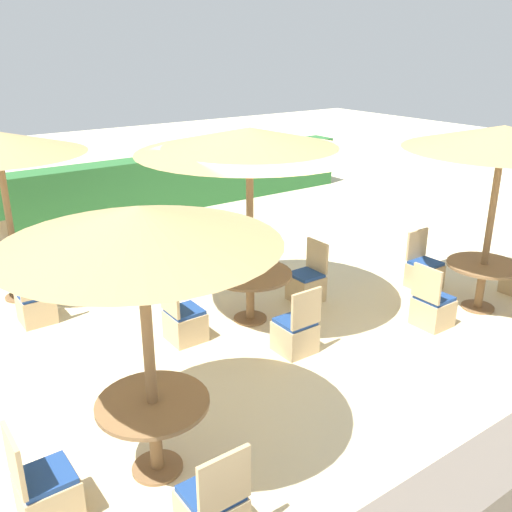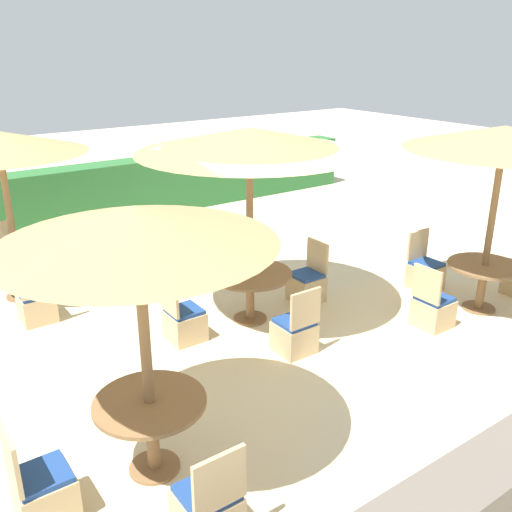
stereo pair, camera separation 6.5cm
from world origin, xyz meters
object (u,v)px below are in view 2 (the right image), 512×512
at_px(parasol_front_left, 136,227).
at_px(patio_chair_center_south, 295,333).
at_px(round_table_front_left, 151,416).
at_px(patio_chair_back_left_north, 3,262).
at_px(patio_chair_back_left_east, 81,266).
at_px(patio_chair_front_left_west, 43,491).
at_px(patio_chair_back_left_south, 37,305).
at_px(round_table_back_left, 17,264).
at_px(parasol_front_right, 504,139).
at_px(patio_chair_front_right_west, 433,309).
at_px(parasol_center, 249,141).
at_px(patio_chair_front_left_south, 208,510).
at_px(round_table_front_right, 483,274).
at_px(round_table_center, 250,281).
at_px(patio_chair_center_west, 184,322).
at_px(patio_chair_center_east, 307,284).
at_px(patio_chair_front_right_north, 425,273).

relative_size(parasol_front_left, patio_chair_center_south, 2.77).
height_order(round_table_front_left, patio_chair_back_left_north, patio_chair_back_left_north).
distance_m(round_table_front_left, patio_chair_back_left_east, 4.91).
height_order(patio_chair_front_left_west, patio_chair_back_left_south, same).
relative_size(parasol_front_left, round_table_back_left, 2.61).
bearing_deg(patio_chair_back_left_south, round_table_front_left, -89.62).
relative_size(parasol_front_right, patio_chair_front_right_west, 2.93).
distance_m(patio_chair_front_left_west, parasol_center, 4.65).
xyz_separation_m(parasol_front_left, patio_chair_front_left_south, (0.02, -0.97, -2.13)).
bearing_deg(patio_chair_back_left_south, round_table_front_right, -31.75).
distance_m(patio_chair_back_left_east, round_table_center, 3.18).
xyz_separation_m(parasol_front_left, patio_chair_back_left_north, (-0.03, 5.74, -2.13)).
relative_size(patio_chair_front_right_west, parasol_front_left, 0.36).
bearing_deg(patio_chair_center_west, patio_chair_center_east, 90.34).
distance_m(round_table_front_right, patio_chair_front_right_west, 1.08).
xyz_separation_m(round_table_front_right, patio_chair_front_left_west, (-6.51, -0.30, -0.30)).
bearing_deg(parasol_front_left, patio_chair_front_right_north, 13.44).
xyz_separation_m(patio_chair_front_right_west, parasol_center, (-1.97, 1.65, 2.31)).
height_order(round_table_center, patio_chair_center_east, patio_chair_center_east).
bearing_deg(patio_chair_front_right_north, patio_chair_back_left_north, -38.98).
relative_size(patio_chair_front_right_west, patio_chair_center_west, 1.00).
relative_size(parasol_front_right, patio_chair_back_left_east, 2.93).
bearing_deg(patio_chair_front_left_west, patio_chair_center_south, 104.90).
bearing_deg(patio_chair_front_right_west, patio_chair_center_east, -152.62).
bearing_deg(round_table_front_left, patio_chair_front_right_north, 13.44).
bearing_deg(round_table_center, patio_chair_center_south, -92.69).
xyz_separation_m(parasol_front_right, patio_chair_back_left_east, (-4.50, 4.49, -2.28)).
height_order(patio_chair_front_right_west, patio_chair_back_left_south, same).
relative_size(round_table_front_left, round_table_center, 0.87).
xyz_separation_m(parasol_front_left, patio_chair_center_west, (1.43, 2.03, -2.13)).
distance_m(patio_chair_front_left_south, round_table_center, 3.88).
xyz_separation_m(patio_chair_back_left_south, patio_chair_center_west, (1.45, -1.69, 0.00)).
height_order(patio_chair_front_left_south, round_table_center, patio_chair_front_left_south).
xyz_separation_m(patio_chair_front_right_north, patio_chair_back_left_south, (-5.48, 2.42, 0.00)).
distance_m(patio_chair_back_left_south, parasol_center, 3.82).
relative_size(parasol_front_left, patio_chair_back_left_east, 2.77).
xyz_separation_m(patio_chair_front_left_south, patio_chair_center_west, (1.41, 3.00, 0.00)).
distance_m(round_table_front_right, parasol_center, 4.00).
xyz_separation_m(patio_chair_back_left_north, parasol_center, (2.52, -3.73, 2.31)).
bearing_deg(patio_chair_front_left_south, round_table_back_left, 90.16).
relative_size(round_table_front_right, round_table_back_left, 1.07).
bearing_deg(patio_chair_front_right_north, parasol_center, -13.36).
relative_size(round_table_back_left, patio_chair_center_east, 1.06).
bearing_deg(round_table_back_left, patio_chair_front_right_north, -32.22).
xyz_separation_m(patio_chair_back_left_south, patio_chair_center_east, (3.62, -1.68, 0.00)).
distance_m(parasol_front_left, round_table_center, 3.67).
distance_m(patio_chair_back_left_south, round_table_center, 3.06).
xyz_separation_m(round_table_center, patio_chair_center_east, (1.10, 0.04, -0.33)).
height_order(patio_chair_front_right_north, round_table_back_left, patio_chair_front_right_north).
bearing_deg(patio_chair_front_right_west, parasol_front_left, -85.40).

